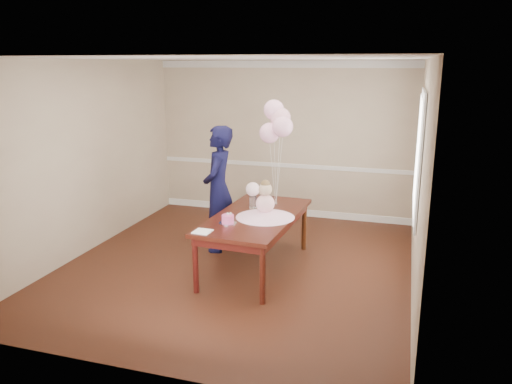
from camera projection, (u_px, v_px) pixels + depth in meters
name	position (u px, v px, depth m)	size (l,w,h in m)	color
floor	(237.00, 266.00, 6.71)	(4.50, 5.00, 0.00)	black
ceiling	(235.00, 58.00, 6.04)	(4.50, 5.00, 0.02)	silver
wall_back	(283.00, 140.00, 8.69)	(4.50, 0.02, 2.70)	tan
wall_front	(135.00, 227.00, 4.06)	(4.50, 0.02, 2.70)	tan
wall_left	(85.00, 158.00, 7.01)	(0.02, 5.00, 2.70)	tan
wall_right	(420.00, 179.00, 5.74)	(0.02, 5.00, 2.70)	tan
chair_rail_trim	(283.00, 165.00, 8.79)	(4.50, 0.02, 0.07)	silver
crown_molding	(284.00, 64.00, 8.36)	(4.50, 0.02, 0.12)	silver
baseboard_trim	(282.00, 211.00, 9.00)	(4.50, 0.02, 0.12)	white
window_frame	(419.00, 154.00, 6.16)	(0.02, 1.66, 1.56)	silver
window_blinds	(418.00, 154.00, 6.16)	(0.01, 1.50, 1.40)	white
dining_table_top	(256.00, 217.00, 6.45)	(0.99, 1.98, 0.05)	black
table_apron	(256.00, 222.00, 6.46)	(0.89, 1.88, 0.10)	black
table_leg_fl	(196.00, 265.00, 5.85)	(0.07, 0.07, 0.69)	black
table_leg_fr	(262.00, 275.00, 5.57)	(0.07, 0.07, 0.69)	black
table_leg_bl	(250.00, 221.00, 7.51)	(0.07, 0.07, 0.69)	black
table_leg_br	(304.00, 227.00, 7.23)	(0.07, 0.07, 0.69)	black
baby_skirt	(265.00, 213.00, 6.33)	(0.75, 0.75, 0.10)	#FFBBE0
baby_torso	(265.00, 204.00, 6.30)	(0.24, 0.24, 0.24)	#FFA1D3
baby_head	(265.00, 189.00, 6.25)	(0.17, 0.17, 0.17)	#CBAA8B
baby_hair	(265.00, 185.00, 6.24)	(0.12, 0.12, 0.12)	brown
cake_platter	(228.00, 223.00, 6.10)	(0.22, 0.22, 0.01)	silver
birthday_cake	(228.00, 219.00, 6.08)	(0.15, 0.15, 0.10)	#DD458B
cake_flower_a	(228.00, 214.00, 6.07)	(0.03, 0.03, 0.03)	white
cake_flower_b	(231.00, 214.00, 6.08)	(0.03, 0.03, 0.03)	silver
rose_vase_near	(253.00, 202.00, 6.74)	(0.10, 0.10, 0.16)	silver
roses_near	(253.00, 189.00, 6.69)	(0.19, 0.19, 0.19)	#F5CDD4
napkin	(203.00, 231.00, 5.79)	(0.20, 0.20, 0.01)	white
balloon_weight	(276.00, 204.00, 6.90)	(0.04, 0.04, 0.02)	white
balloon_a	(270.00, 133.00, 6.69)	(0.28, 0.28, 0.28)	#FFB4D9
balloon_b	(283.00, 127.00, 6.55)	(0.28, 0.28, 0.28)	#FCB2D7
balloon_c	(280.00, 118.00, 6.69)	(0.28, 0.28, 0.28)	#EFA9C1
balloon_d	(274.00, 110.00, 6.71)	(0.28, 0.28, 0.28)	#FFB4DC
balloon_ribbon_a	(273.00, 174.00, 6.81)	(0.00, 0.00, 0.83)	white
balloon_ribbon_b	(279.00, 172.00, 6.74)	(0.00, 0.00, 0.93)	white
balloon_ribbon_c	(278.00, 167.00, 6.81)	(0.00, 0.00, 1.03)	white
balloon_ribbon_d	(275.00, 163.00, 6.83)	(0.00, 0.00, 1.13)	silver
dining_chair_seat	(230.00, 213.00, 7.66)	(0.40, 0.40, 0.05)	black
chair_leg_fl	(217.00, 229.00, 7.60)	(0.04, 0.04, 0.39)	#36120E
chair_leg_fr	(238.00, 230.00, 7.53)	(0.04, 0.04, 0.39)	#351D0E
chair_leg_bl	(223.00, 222.00, 7.91)	(0.04, 0.04, 0.39)	#341B0E
chair_leg_br	(243.00, 224.00, 7.84)	(0.04, 0.04, 0.39)	#3B1E10
chair_back_post_l	(215.00, 198.00, 7.48)	(0.04, 0.04, 0.51)	#36140E
chair_back_post_r	(221.00, 193.00, 7.79)	(0.04, 0.04, 0.51)	#3D1F10
chair_slat_low	(219.00, 202.00, 7.66)	(0.03, 0.37, 0.05)	#3A1E0F
chair_slat_mid	(218.00, 193.00, 7.63)	(0.03, 0.37, 0.05)	#3C1C10
chair_slat_top	(218.00, 184.00, 7.59)	(0.03, 0.37, 0.05)	#321A0D
woman	(219.00, 189.00, 7.11)	(0.66, 0.44, 1.81)	black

